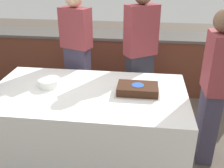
{
  "coord_description": "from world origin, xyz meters",
  "views": [
    {
      "loc": [
        0.56,
        -2.39,
        1.96
      ],
      "look_at": [
        0.26,
        0.0,
        0.83
      ],
      "focal_mm": 42.0,
      "sensor_mm": 36.0,
      "label": 1
    }
  ],
  "objects_px": {
    "cake": "(138,89)",
    "person_seated_right": "(213,88)",
    "person_standing_back": "(77,53)",
    "plate_stack": "(49,83)",
    "person_cutting_cake": "(140,54)"
  },
  "relations": [
    {
      "from": "cake",
      "to": "person_standing_back",
      "type": "bearing_deg",
      "value": 137.12
    },
    {
      "from": "plate_stack",
      "to": "person_seated_right",
      "type": "height_order",
      "value": "person_seated_right"
    },
    {
      "from": "plate_stack",
      "to": "person_standing_back",
      "type": "bearing_deg",
      "value": 79.53
    },
    {
      "from": "cake",
      "to": "person_seated_right",
      "type": "distance_m",
      "value": 0.74
    },
    {
      "from": "cake",
      "to": "person_standing_back",
      "type": "distance_m",
      "value": 1.13
    },
    {
      "from": "cake",
      "to": "person_cutting_cake",
      "type": "relative_size",
      "value": 0.27
    },
    {
      "from": "person_cutting_cake",
      "to": "person_seated_right",
      "type": "height_order",
      "value": "person_cutting_cake"
    },
    {
      "from": "plate_stack",
      "to": "person_cutting_cake",
      "type": "xyz_separation_m",
      "value": [
        0.96,
        0.72,
        0.12
      ]
    },
    {
      "from": "person_seated_right",
      "to": "plate_stack",
      "type": "bearing_deg",
      "value": -92.39
    },
    {
      "from": "person_cutting_cake",
      "to": "person_standing_back",
      "type": "relative_size",
      "value": 1.03
    },
    {
      "from": "plate_stack",
      "to": "person_seated_right",
      "type": "relative_size",
      "value": 0.14
    },
    {
      "from": "cake",
      "to": "person_seated_right",
      "type": "relative_size",
      "value": 0.28
    },
    {
      "from": "person_seated_right",
      "to": "cake",
      "type": "bearing_deg",
      "value": -92.4
    },
    {
      "from": "plate_stack",
      "to": "cake",
      "type": "bearing_deg",
      "value": -2.38
    },
    {
      "from": "cake",
      "to": "person_seated_right",
      "type": "xyz_separation_m",
      "value": [
        0.73,
        -0.03,
        0.07
      ]
    }
  ]
}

